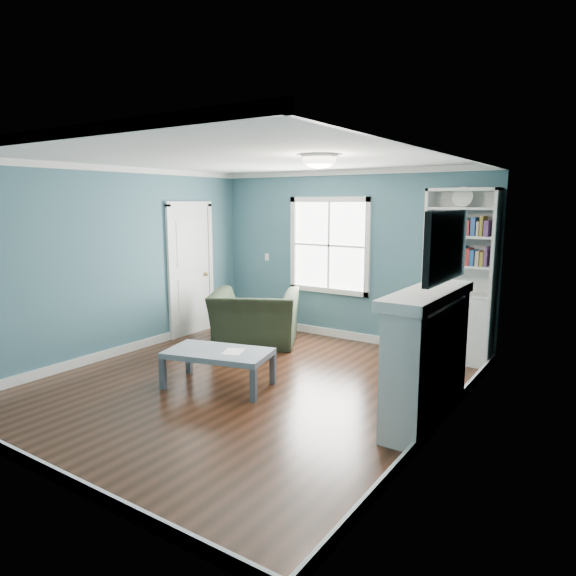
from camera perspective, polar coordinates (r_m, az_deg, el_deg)
The scene contains 13 objects.
floor at distance 6.16m, azimuth -4.61°, elevation -10.66°, with size 5.00×5.00×0.00m, color black.
room_walls at distance 5.80m, azimuth -4.82°, elevation 4.15°, with size 5.00×5.00×5.00m.
trim at distance 5.84m, azimuth -4.77°, elevation 0.78°, with size 4.50×5.00×2.60m.
window at distance 8.05m, azimuth 4.59°, elevation 4.73°, with size 1.40×0.06×1.50m.
bookshelf at distance 7.16m, azimuth 18.41°, elevation -0.58°, with size 0.90×0.35×2.31m.
fireplace at distance 5.18m, azimuth 15.31°, elevation -7.51°, with size 0.44×1.58×1.30m.
tv at distance 4.94m, azimuth 17.20°, elevation 4.48°, with size 0.06×1.10×0.65m, color black.
door at distance 8.37m, azimuth -10.75°, elevation 2.18°, with size 0.12×0.98×2.17m.
ceiling_fixture at distance 5.37m, azimuth 3.51°, elevation 14.07°, with size 0.38×0.38×0.15m.
light_switch at distance 8.71m, azimuth -2.36°, elevation 3.47°, with size 0.08×0.01×0.12m, color white.
recliner at distance 7.68m, azimuth -3.69°, elevation -2.34°, with size 1.24×0.81×1.09m, color black.
coffee_table at distance 6.02m, azimuth -7.74°, elevation -7.41°, with size 1.31×0.92×0.43m.
paper_sheet at distance 5.94m, azimuth -6.11°, elevation -7.04°, with size 0.21×0.27×0.00m, color white.
Camera 1 is at (3.59, -4.52, 2.13)m, focal length 32.00 mm.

